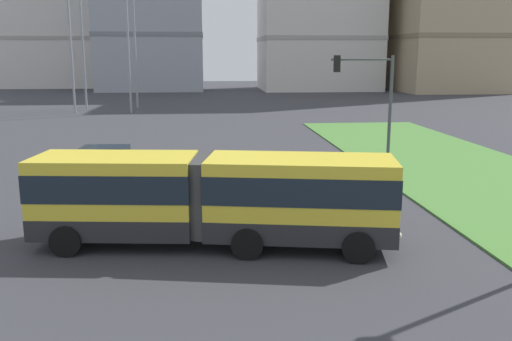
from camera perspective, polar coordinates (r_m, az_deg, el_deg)
articulated_bus at (r=18.11m, az=-4.43°, el=-2.80°), size 12.03×4.33×3.00m
car_maroon_sedan at (r=29.65m, az=-15.13°, el=0.83°), size 4.48×2.18×1.58m
traffic_light_far_right at (r=27.86m, az=11.91°, el=7.47°), size 3.13×0.28×6.21m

